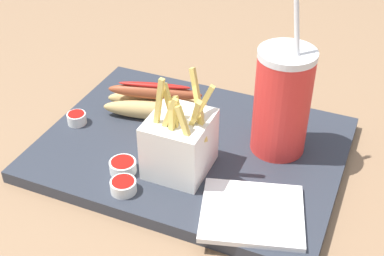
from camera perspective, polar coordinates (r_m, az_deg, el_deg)
ground_plane at (r=0.84m, az=0.00°, el=-3.33°), size 2.40×2.40×0.02m
food_tray at (r=0.83m, az=0.00°, el=-2.25°), size 0.46×0.35×0.02m
soda_cup at (r=0.78m, az=9.81°, el=2.86°), size 0.08×0.08×0.27m
fries_basket at (r=0.75m, az=-1.34°, el=-1.61°), size 0.09×0.09×0.16m
hot_dog_1 at (r=0.88m, az=-4.03°, el=2.81°), size 0.18×0.10×0.06m
ketchup_cup_1 at (r=0.74m, az=-7.51°, el=-6.25°), size 0.04×0.04×0.02m
ketchup_cup_2 at (r=0.77m, az=-7.56°, el=-4.13°), size 0.04×0.04×0.02m
ketchup_cup_3 at (r=0.88m, az=-12.48°, el=1.09°), size 0.03×0.03×0.02m
napkin_stack at (r=0.71m, az=6.57°, el=-9.19°), size 0.16×0.15×0.01m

